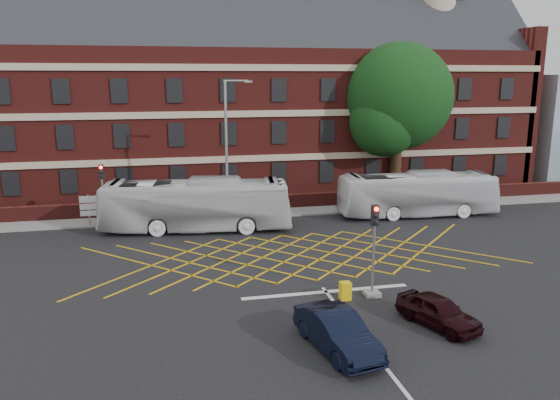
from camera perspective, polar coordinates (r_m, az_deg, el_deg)
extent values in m
plane|color=black|center=(29.03, 2.78, -7.01)|extent=(120.00, 120.00, 0.00)
cube|color=maroon|center=(49.04, -3.95, 8.27)|extent=(50.00, 12.00, 12.00)
cube|color=black|center=(48.94, -4.06, 15.29)|extent=(51.00, 10.61, 10.61)
cube|color=#B7A88C|center=(42.98, -2.74, 8.99)|extent=(50.00, 0.18, 0.50)
cube|color=black|center=(43.12, -2.73, 7.00)|extent=(1.20, 0.14, 1.80)
cylinder|color=#B7A88C|center=(54.79, 15.83, 17.73)|extent=(3.60, 3.60, 6.00)
cube|color=#511715|center=(41.07, -1.96, -0.28)|extent=(56.00, 0.50, 1.10)
cube|color=slate|center=(40.23, -1.69, -1.28)|extent=(60.00, 3.00, 0.12)
cube|color=#CC990C|center=(30.86, 1.80, -5.77)|extent=(8.22, 8.22, 0.02)
cube|color=silver|center=(25.90, 4.83, -9.53)|extent=(8.00, 0.30, 0.02)
cube|color=silver|center=(20.39, 10.45, -16.20)|extent=(0.15, 14.00, 0.02)
imported|color=silver|center=(35.76, -8.75, -0.50)|extent=(12.53, 4.57, 3.41)
imported|color=silver|center=(40.37, 14.18, 0.61)|extent=(11.58, 3.44, 3.18)
imported|color=black|center=(20.57, 6.00, -13.52)|extent=(2.37, 4.62, 1.45)
imported|color=black|center=(23.21, 16.21, -11.09)|extent=(2.70, 3.95, 1.25)
cylinder|color=black|center=(46.56, 12.02, 4.38)|extent=(0.90, 0.90, 6.52)
sphere|color=black|center=(46.13, 12.31, 10.53)|extent=(8.69, 8.69, 8.69)
sphere|color=black|center=(44.90, 10.86, 8.06)|extent=(5.65, 5.65, 5.65)
sphere|color=black|center=(47.56, 13.48, 8.68)|extent=(5.21, 5.21, 5.21)
cube|color=slate|center=(25.72, 9.58, -9.61)|extent=(0.70, 0.70, 0.20)
cylinder|color=gray|center=(25.14, 9.72, -6.13)|extent=(0.12, 0.12, 3.50)
cube|color=black|center=(24.56, 9.90, -1.60)|extent=(0.30, 0.25, 0.95)
sphere|color=#FF0C05|center=(24.36, 10.05, -0.95)|extent=(0.20, 0.20, 0.20)
cube|color=slate|center=(37.93, -17.78, -2.70)|extent=(0.70, 0.70, 0.20)
cylinder|color=gray|center=(37.54, -17.95, -0.27)|extent=(0.12, 0.12, 3.50)
cube|color=black|center=(37.16, -18.17, 2.81)|extent=(0.30, 0.25, 0.95)
sphere|color=#FF0C05|center=(36.97, -18.22, 3.26)|extent=(0.20, 0.20, 0.20)
cube|color=slate|center=(36.99, -5.45, -2.52)|extent=(1.00, 1.00, 0.20)
cylinder|color=gray|center=(36.05, -5.61, 4.67)|extent=(0.18, 0.18, 9.56)
cylinder|color=gray|center=(35.78, -4.64, 12.31)|extent=(1.60, 0.12, 0.12)
cube|color=gray|center=(35.90, -3.34, 12.25)|extent=(0.50, 0.20, 0.12)
cylinder|color=gray|center=(38.45, -19.34, -1.07)|extent=(0.10, 0.10, 2.20)
cube|color=silver|center=(38.20, -19.44, 0.07)|extent=(1.10, 0.06, 0.45)
cube|color=silver|center=(38.31, -19.39, -0.66)|extent=(1.10, 0.06, 0.40)
cube|color=silver|center=(38.41, -19.34, -1.32)|extent=(1.10, 0.06, 0.35)
cube|color=yellow|center=(25.03, 6.83, -9.41)|extent=(0.48, 0.45, 0.81)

